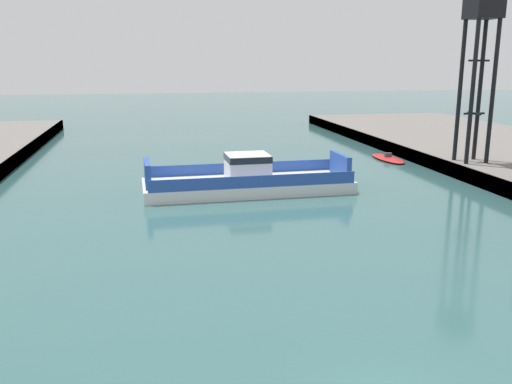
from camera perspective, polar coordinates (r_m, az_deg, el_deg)
name	(u,v)px	position (r m, az deg, el deg)	size (l,w,h in m)	color
chain_ferry	(248,180)	(52.37, -0.88, 1.23)	(19.83, 7.21, 3.62)	silver
moored_boat_near_left	(388,158)	(71.27, 13.50, 3.42)	(2.75, 7.49, 0.91)	red
crane_tower	(481,35)	(63.14, 22.32, 14.82)	(3.06, 3.06, 17.34)	black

